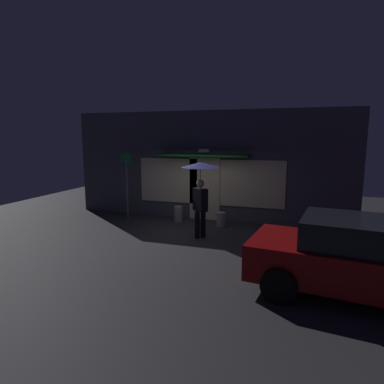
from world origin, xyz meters
TOP-DOWN VIEW (x-y plane):
  - ground_plane at (0.00, 0.00)m, footprint 18.00×18.00m
  - building_facade at (0.00, 2.34)m, footprint 10.06×1.00m
  - person_with_umbrella at (0.50, 0.03)m, footprint 1.09×1.09m
  - parked_car at (4.49, -2.53)m, footprint 4.45×2.36m
  - street_sign_post at (-2.69, 1.47)m, footprint 0.40×0.07m
  - sidewalk_bollard at (-0.77, 1.58)m, footprint 0.29×0.29m
  - sidewalk_bollard_2 at (0.79, 1.42)m, footprint 0.28×0.28m

SIDE VIEW (x-z plane):
  - ground_plane at x=0.00m, z-range 0.00..0.00m
  - sidewalk_bollard_2 at x=0.79m, z-range 0.00..0.47m
  - sidewalk_bollard at x=-0.77m, z-range 0.00..0.54m
  - parked_car at x=4.49m, z-range 0.02..1.48m
  - street_sign_post at x=-2.69m, z-range 0.16..2.59m
  - person_with_umbrella at x=0.50m, z-range 0.55..2.76m
  - building_facade at x=0.00m, z-range -0.01..3.80m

